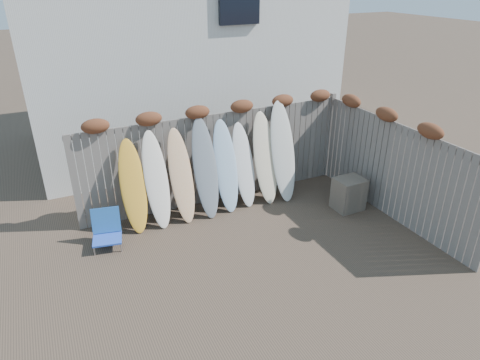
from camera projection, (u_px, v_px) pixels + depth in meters
name	position (u px, v px, depth m)	size (l,w,h in m)	color
ground	(268.00, 255.00, 7.80)	(80.00, 80.00, 0.00)	#493A2D
back_fence	(219.00, 150.00, 9.25)	(6.05, 0.28, 2.24)	slate
right_fence	(393.00, 164.00, 8.67)	(0.28, 4.40, 2.24)	slate
house	(174.00, 30.00, 11.86)	(8.50, 5.50, 6.33)	silver
beach_chair	(107.00, 230.00, 7.99)	(0.62, 0.64, 0.69)	blue
wooden_crate	(349.00, 194.00, 9.20)	(0.61, 0.50, 0.71)	brown
lattice_panel	(365.00, 155.00, 9.45)	(0.06, 1.33, 2.00)	#3E3025
surfboard_0	(133.00, 187.00, 8.28)	(0.48, 0.07, 1.88)	yellow
surfboard_1	(156.00, 180.00, 8.43)	(0.46, 0.07, 1.99)	white
surfboard_2	(181.00, 176.00, 8.62)	(0.47, 0.07, 1.97)	#DFB678
surfboard_3	(205.00, 169.00, 8.78)	(0.50, 0.07, 2.12)	slate
surfboard_4	(226.00, 167.00, 9.01)	(0.50, 0.07, 2.00)	#A2C3E3
surfboard_5	(244.00, 165.00, 9.23)	(0.46, 0.07, 1.86)	white
surfboard_6	(265.00, 158.00, 9.35)	(0.52, 0.07, 2.05)	#F7E5C0
surfboard_7	(283.00, 152.00, 9.43)	(0.55, 0.07, 2.25)	silver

